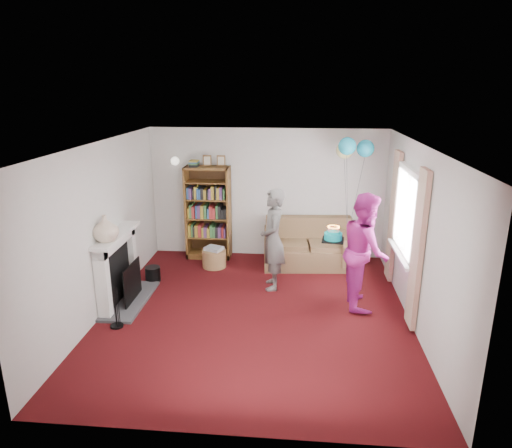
# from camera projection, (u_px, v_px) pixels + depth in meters

# --- Properties ---
(ground) EXTENTS (5.00, 5.00, 0.00)m
(ground) POSITION_uv_depth(u_px,v_px,m) (255.00, 313.00, 6.81)
(ground) COLOR #35080D
(ground) RESTS_ON ground
(wall_back) EXTENTS (4.50, 0.02, 2.50)m
(wall_back) POSITION_uv_depth(u_px,v_px,m) (267.00, 193.00, 8.83)
(wall_back) COLOR silver
(wall_back) RESTS_ON ground
(wall_left) EXTENTS (0.02, 5.00, 2.50)m
(wall_left) POSITION_uv_depth(u_px,v_px,m) (101.00, 229.00, 6.64)
(wall_left) COLOR silver
(wall_left) RESTS_ON ground
(wall_right) EXTENTS (0.02, 5.00, 2.50)m
(wall_right) POSITION_uv_depth(u_px,v_px,m) (419.00, 238.00, 6.25)
(wall_right) COLOR silver
(wall_right) RESTS_ON ground
(ceiling) EXTENTS (4.50, 5.00, 0.01)m
(ceiling) POSITION_uv_depth(u_px,v_px,m) (255.00, 144.00, 6.08)
(ceiling) COLOR white
(ceiling) RESTS_ON wall_back
(fireplace) EXTENTS (0.55, 1.80, 1.12)m
(fireplace) POSITION_uv_depth(u_px,v_px,m) (121.00, 271.00, 7.02)
(fireplace) COLOR #3F3F42
(fireplace) RESTS_ON ground
(window_bay) EXTENTS (0.14, 2.02, 2.20)m
(window_bay) POSITION_uv_depth(u_px,v_px,m) (405.00, 228.00, 6.84)
(window_bay) COLOR white
(window_bay) RESTS_ON ground
(wall_sconce) EXTENTS (0.16, 0.23, 0.16)m
(wall_sconce) POSITION_uv_depth(u_px,v_px,m) (175.00, 161.00, 8.66)
(wall_sconce) COLOR gold
(wall_sconce) RESTS_ON ground
(bookcase) EXTENTS (0.85, 0.42, 2.01)m
(bookcase) POSITION_uv_depth(u_px,v_px,m) (208.00, 213.00, 8.84)
(bookcase) COLOR #472B14
(bookcase) RESTS_ON ground
(sofa) EXTENTS (1.63, 0.86, 0.86)m
(sofa) POSITION_uv_depth(u_px,v_px,m) (308.00, 247.00, 8.61)
(sofa) COLOR brown
(sofa) RESTS_ON ground
(wicker_basket) EXTENTS (0.44, 0.44, 0.39)m
(wicker_basket) POSITION_uv_depth(u_px,v_px,m) (214.00, 258.00, 8.50)
(wicker_basket) COLOR #A4814C
(wicker_basket) RESTS_ON ground
(person_striped) EXTENTS (0.47, 0.66, 1.69)m
(person_striped) POSITION_uv_depth(u_px,v_px,m) (273.00, 240.00, 7.45)
(person_striped) COLOR black
(person_striped) RESTS_ON ground
(person_magenta) EXTENTS (0.69, 0.87, 1.77)m
(person_magenta) POSITION_uv_depth(u_px,v_px,m) (365.00, 250.00, 6.84)
(person_magenta) COLOR #B32388
(person_magenta) RESTS_ON ground
(birthday_cake) EXTENTS (0.32, 0.32, 0.22)m
(birthday_cake) POSITION_uv_depth(u_px,v_px,m) (333.00, 236.00, 6.80)
(birthday_cake) COLOR black
(birthday_cake) RESTS_ON ground
(balloons) EXTENTS (0.63, 0.68, 1.78)m
(balloons) POSITION_uv_depth(u_px,v_px,m) (352.00, 148.00, 7.84)
(balloons) COLOR #3F3F3F
(balloons) RESTS_ON ground
(mantel_vase) EXTENTS (0.37, 0.37, 0.38)m
(mantel_vase) POSITION_uv_depth(u_px,v_px,m) (105.00, 228.00, 6.47)
(mantel_vase) COLOR beige
(mantel_vase) RESTS_ON fireplace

